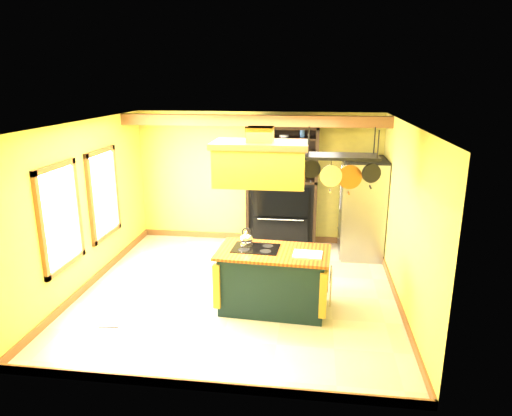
% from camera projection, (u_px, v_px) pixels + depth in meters
% --- Properties ---
extents(floor, '(5.00, 5.00, 0.00)m').
position_uv_depth(floor, '(239.00, 291.00, 7.42)').
color(floor, beige).
rests_on(floor, ground).
extents(ceiling, '(5.00, 5.00, 0.00)m').
position_uv_depth(ceiling, '(237.00, 123.00, 6.69)').
color(ceiling, white).
rests_on(ceiling, wall_back).
extents(wall_back, '(5.00, 0.02, 2.70)m').
position_uv_depth(wall_back, '(258.00, 178.00, 9.44)').
color(wall_back, gold).
rests_on(wall_back, floor).
extents(wall_front, '(5.00, 0.02, 2.70)m').
position_uv_depth(wall_front, '(198.00, 279.00, 4.67)').
color(wall_front, gold).
rests_on(wall_front, floor).
extents(wall_left, '(0.02, 5.00, 2.70)m').
position_uv_depth(wall_left, '(86.00, 206.00, 7.36)').
color(wall_left, gold).
rests_on(wall_left, floor).
extents(wall_right, '(0.02, 5.00, 2.70)m').
position_uv_depth(wall_right, '(405.00, 217.00, 6.75)').
color(wall_right, gold).
rests_on(wall_right, floor).
extents(ceiling_beam, '(5.00, 0.15, 0.20)m').
position_uv_depth(ceiling_beam, '(253.00, 121.00, 8.34)').
color(ceiling_beam, brown).
rests_on(ceiling_beam, ceiling).
extents(window_near, '(0.06, 1.06, 1.56)m').
position_uv_depth(window_near, '(61.00, 217.00, 6.58)').
color(window_near, brown).
rests_on(window_near, wall_left).
extents(window_far, '(0.06, 1.06, 1.56)m').
position_uv_depth(window_far, '(104.00, 194.00, 7.92)').
color(window_far, brown).
rests_on(window_far, wall_left).
extents(kitchen_island, '(1.68, 1.00, 1.11)m').
position_uv_depth(kitchen_island, '(273.00, 279.00, 6.74)').
color(kitchen_island, black).
rests_on(kitchen_island, floor).
extents(range_hood, '(1.31, 0.74, 0.80)m').
position_uv_depth(range_hood, '(260.00, 161.00, 6.28)').
color(range_hood, '#B88A2E').
rests_on(range_hood, ceiling).
extents(pot_rack, '(1.05, 0.50, 0.85)m').
position_uv_depth(pot_rack, '(341.00, 163.00, 6.15)').
color(pot_rack, black).
rests_on(pot_rack, ceiling).
extents(refrigerator, '(0.81, 0.95, 1.86)m').
position_uv_depth(refrigerator, '(362.00, 210.00, 8.73)').
color(refrigerator, gray).
rests_on(refrigerator, floor).
extents(hutch, '(1.40, 0.63, 2.47)m').
position_uv_depth(hutch, '(282.00, 201.00, 9.23)').
color(hutch, black).
rests_on(hutch, floor).
extents(floor_register, '(0.30, 0.17, 0.01)m').
position_uv_depth(floor_register, '(110.00, 326.00, 6.37)').
color(floor_register, black).
rests_on(floor_register, floor).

